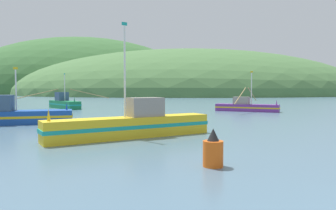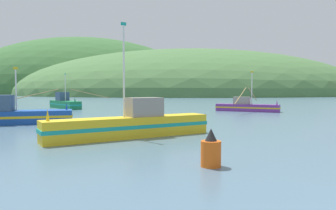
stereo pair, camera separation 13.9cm
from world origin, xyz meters
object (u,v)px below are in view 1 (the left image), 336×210
at_px(fishing_boat_purple, 246,107).
at_px(fishing_boat_green, 64,103).
at_px(channel_buoy, 213,151).
at_px(fishing_boat_blue, 0,115).
at_px(fishing_boat_yellow, 133,124).

bearing_deg(fishing_boat_purple, fishing_boat_green, -167.83).
relative_size(fishing_boat_purple, channel_buoy, 7.48).
bearing_deg(fishing_boat_green, channel_buoy, -14.04).
relative_size(fishing_boat_green, fishing_boat_blue, 1.12).
relative_size(fishing_boat_yellow, fishing_boat_blue, 0.89).
bearing_deg(fishing_boat_yellow, channel_buoy, 86.13).
bearing_deg(fishing_boat_blue, fishing_boat_green, 78.23).
distance_m(fishing_boat_yellow, fishing_boat_green, 34.16).
bearing_deg(fishing_boat_green, fishing_boat_blue, -34.64).
height_order(fishing_boat_yellow, fishing_boat_blue, fishing_boat_yellow).
distance_m(fishing_boat_purple, channel_buoy, 33.09).
bearing_deg(fishing_boat_green, fishing_boat_yellow, -14.52).
relative_size(fishing_boat_yellow, fishing_boat_green, 0.79).
bearing_deg(channel_buoy, fishing_boat_purple, 67.49).
bearing_deg(fishing_boat_yellow, fishing_boat_green, -96.22).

